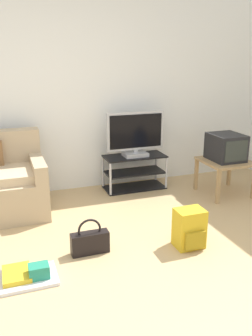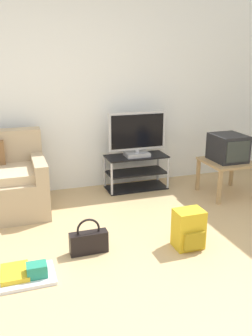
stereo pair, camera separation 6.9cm
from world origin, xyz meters
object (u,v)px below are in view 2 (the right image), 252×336
at_px(side_table, 227,166).
at_px(crt_tv, 228,148).
at_px(floor_tray, 26,274).
at_px(tv_stand, 136,172).
at_px(backpack, 189,229).
at_px(flat_tv, 137,135).
at_px(handbag, 89,241).

distance_m(side_table, crt_tv, 0.23).
bearing_deg(floor_tray, tv_stand, 47.24).
xyz_separation_m(tv_stand, backpack, (-0.07, -1.64, -0.05)).
bearing_deg(backpack, flat_tv, 102.73).
xyz_separation_m(flat_tv, crt_tv, (1.02, -0.54, -0.12)).
bearing_deg(floor_tray, side_table, 23.13).
distance_m(side_table, handbag, 2.20).
bearing_deg(backpack, tv_stand, 102.77).
bearing_deg(floor_tray, backpack, 1.70).
relative_size(crt_tv, backpack, 1.16).
distance_m(flat_tv, handbag, 1.84).
height_order(tv_stand, backpack, tv_stand).
bearing_deg(floor_tray, handbag, 22.40).
xyz_separation_m(tv_stand, side_table, (1.02, -0.58, 0.16)).
relative_size(side_table, handbag, 1.67).
bearing_deg(crt_tv, floor_tray, -156.56).
xyz_separation_m(crt_tv, handbag, (-2.00, -0.88, -0.51)).
xyz_separation_m(tv_stand, crt_tv, (1.02, -0.57, 0.39)).
distance_m(tv_stand, handbag, 1.75).
bearing_deg(flat_tv, tv_stand, 90.00).
relative_size(flat_tv, handbag, 2.22).
distance_m(backpack, handbag, 0.93).
xyz_separation_m(crt_tv, floor_tray, (-2.57, -1.12, -0.58)).
distance_m(backpack, floor_tray, 1.49).
bearing_deg(tv_stand, crt_tv, -29.02).
distance_m(crt_tv, backpack, 1.59).
distance_m(crt_tv, handbag, 2.24).
bearing_deg(tv_stand, flat_tv, -90.00).
xyz_separation_m(side_table, floor_tray, (-2.57, -1.10, -0.35)).
height_order(tv_stand, flat_tv, flat_tv).
distance_m(tv_stand, crt_tv, 1.23).
distance_m(crt_tv, floor_tray, 2.86).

